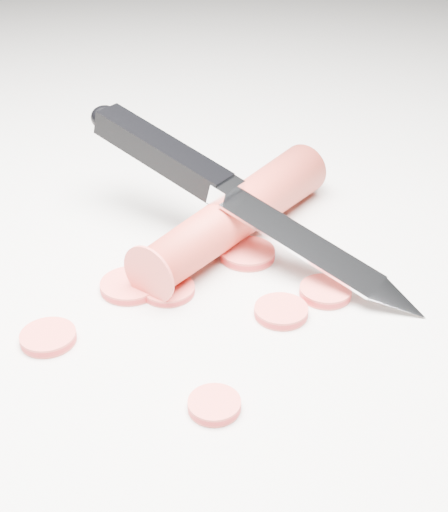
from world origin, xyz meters
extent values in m
plane|color=beige|center=(0.00, 0.00, 0.00)|extent=(2.40, 2.40, 0.00)
cylinder|color=red|center=(0.03, 0.03, 0.02)|extent=(0.17, 0.16, 0.04)
cylinder|color=#DC453D|center=(-0.10, -0.06, 0.00)|extent=(0.03, 0.03, 0.01)
cylinder|color=#DC453D|center=(-0.03, -0.03, 0.00)|extent=(0.04, 0.04, 0.01)
cylinder|color=#DC453D|center=(0.04, -0.07, 0.00)|extent=(0.03, 0.03, 0.01)
cylinder|color=#DC453D|center=(0.07, -0.05, 0.00)|extent=(0.03, 0.03, 0.01)
cylinder|color=#DC453D|center=(0.04, 0.00, 0.00)|extent=(0.04, 0.04, 0.01)
cylinder|color=#DC453D|center=(-0.05, -0.02, 0.00)|extent=(0.04, 0.04, 0.01)
cylinder|color=#DC453D|center=(-0.02, -0.14, 0.00)|extent=(0.03, 0.03, 0.01)
camera|label=1|loc=(-0.07, -0.41, 0.27)|focal=50.00mm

